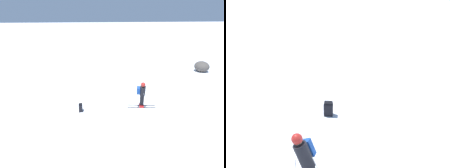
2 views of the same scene
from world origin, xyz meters
The scene contains 4 objects.
ground_plane centered at (0.00, 0.00, 0.00)m, with size 300.00×300.00×0.00m, color white.
skier centered at (-1.61, 0.10, 1.02)m, with size 1.29×1.83×1.85m.
spare_backpack centered at (-1.38, 3.86, 0.24)m, with size 0.30×0.23×0.50m.
exposed_boulder_0 centered at (6.35, -8.68, 0.54)m, with size 1.66×1.41×1.08m, color #4C4742.
Camera 1 is at (-13.68, 3.96, 5.65)m, focal length 35.00 mm.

